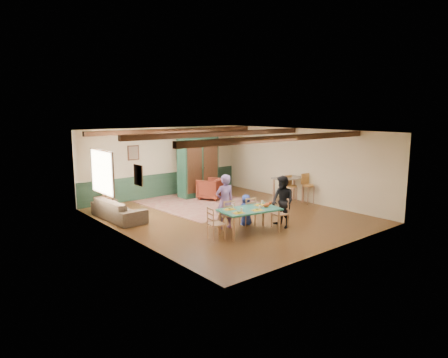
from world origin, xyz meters
TOP-DOWN VIEW (x-y plane):
  - floor at (0.00, 0.00)m, footprint 8.00×8.00m
  - wall_back at (0.00, 4.00)m, footprint 7.00×0.02m
  - wall_left at (-3.50, 0.00)m, footprint 0.02×8.00m
  - wall_right at (3.50, 0.00)m, footprint 0.02×8.00m
  - ceiling at (0.00, 0.00)m, footprint 7.00×8.00m
  - wainscot_back at (0.00, 3.98)m, footprint 6.95×0.03m
  - ceiling_beam_front at (0.00, -2.30)m, footprint 6.95×0.16m
  - ceiling_beam_mid at (0.00, 0.40)m, footprint 6.95×0.16m
  - ceiling_beam_back at (0.00, 3.00)m, footprint 6.95×0.16m
  - window_left at (-3.47, 1.70)m, footprint 0.06×1.60m
  - picture_left_wall at (-3.47, -0.60)m, footprint 0.04×0.42m
  - picture_back_a at (-1.30, 3.97)m, footprint 0.45×0.04m
  - picture_back_b at (-2.40, 3.97)m, footprint 0.38×0.04m
  - dining_table at (-0.77, -1.77)m, footprint 1.76×1.16m
  - dining_chair_far_left at (-1.02, -1.06)m, footprint 0.44×0.46m
  - dining_chair_far_right at (-0.30, -1.18)m, footprint 0.44×0.46m
  - dining_chair_end_left at (-1.80, -1.60)m, footprint 0.46×0.44m
  - dining_chair_end_right at (0.26, -1.93)m, footprint 0.46×0.44m
  - person_man at (-1.01, -0.99)m, footprint 0.62×0.46m
  - person_woman at (0.35, -1.95)m, footprint 0.68×0.81m
  - person_child at (-0.29, -1.11)m, footprint 0.49×0.36m
  - cat at (-0.29, -1.94)m, footprint 0.34×0.18m
  - place_setting_near_left at (-1.30, -1.91)m, footprint 0.40×0.33m
  - place_setting_near_center at (-0.71, -2.01)m, footprint 0.40×0.33m
  - place_setting_far_left at (-1.23, -1.46)m, footprint 0.40×0.33m
  - place_setting_far_right at (-0.24, -1.62)m, footprint 0.40×0.33m
  - area_rug at (0.33, 1.97)m, footprint 3.69×4.29m
  - armoire at (1.01, 3.11)m, footprint 1.74×0.71m
  - armchair at (1.04, 2.33)m, footprint 1.15×1.16m
  - sofa at (-2.93, 1.87)m, footprint 0.94×2.20m
  - end_table at (-3.05, 2.66)m, footprint 0.54×0.54m
  - table_lamp at (-3.05, 2.66)m, footprint 0.30×0.30m
  - counter_table at (2.89, 0.06)m, footprint 1.19×0.78m
  - bar_stool_left at (2.87, -0.10)m, footprint 0.37×0.40m
  - bar_stool_right at (3.26, -0.54)m, footprint 0.44×0.47m

SIDE VIEW (x-z plane):
  - floor at x=0.00m, z-range 0.00..0.00m
  - area_rug at x=0.33m, z-range 0.00..0.01m
  - end_table at x=-3.05m, z-range 0.00..0.59m
  - sofa at x=-2.93m, z-range 0.00..0.63m
  - dining_table at x=-0.77m, z-range 0.00..0.68m
  - armchair at x=1.04m, z-range 0.00..0.80m
  - dining_chair_far_left at x=-1.02m, z-range 0.00..0.86m
  - dining_chair_far_right at x=-0.30m, z-range 0.00..0.86m
  - dining_chair_end_left at x=-1.80m, z-range 0.00..0.86m
  - dining_chair_end_right at x=0.26m, z-range 0.00..0.86m
  - wainscot_back at x=0.00m, z-range 0.00..0.90m
  - person_child at x=-0.29m, z-range 0.00..0.91m
  - counter_table at x=2.89m, z-range 0.00..0.94m
  - bar_stool_left at x=2.87m, z-range 0.00..1.03m
  - bar_stool_right at x=3.26m, z-range 0.00..1.10m
  - place_setting_near_left at x=-1.30m, z-range 0.68..0.79m
  - place_setting_near_center at x=-0.71m, z-range 0.68..0.79m
  - place_setting_far_left at x=-1.23m, z-range 0.68..0.79m
  - place_setting_far_right at x=-0.24m, z-range 0.68..0.79m
  - person_woman at x=0.35m, z-range 0.00..1.50m
  - cat at x=-0.29m, z-range 0.68..0.85m
  - person_man at x=-1.01m, z-range 0.00..1.57m
  - table_lamp at x=-3.05m, z-range 0.59..1.14m
  - armoire at x=1.01m, z-range 0.00..2.44m
  - wall_back at x=0.00m, z-range 0.00..2.70m
  - wall_left at x=-3.50m, z-range 0.00..2.70m
  - wall_right at x=3.50m, z-range 0.00..2.70m
  - window_left at x=-3.47m, z-range 0.90..2.20m
  - picture_back_b at x=-2.40m, z-range 1.41..1.89m
  - picture_left_wall at x=-3.47m, z-range 1.49..2.01m
  - picture_back_a at x=-1.30m, z-range 1.52..2.08m
  - ceiling_beam_front at x=0.00m, z-range 2.53..2.69m
  - ceiling_beam_mid at x=0.00m, z-range 2.53..2.69m
  - ceiling_beam_back at x=0.00m, z-range 2.53..2.69m
  - ceiling at x=0.00m, z-range 2.69..2.71m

